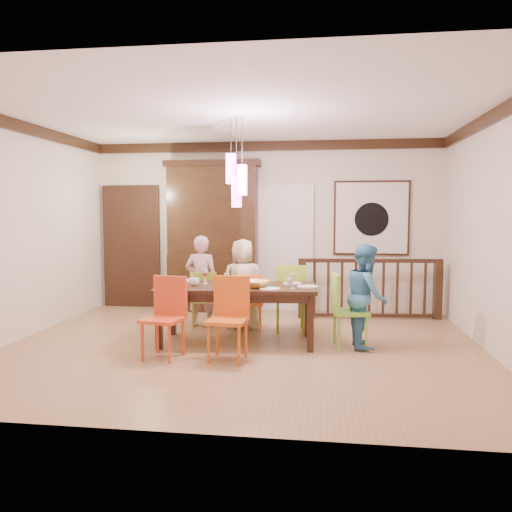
# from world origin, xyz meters

# --- Properties ---
(floor) EXTENTS (6.00, 6.00, 0.00)m
(floor) POSITION_xyz_m (0.00, 0.00, 0.00)
(floor) COLOR #977249
(floor) RESTS_ON ground
(ceiling) EXTENTS (6.00, 6.00, 0.00)m
(ceiling) POSITION_xyz_m (0.00, 0.00, 2.90)
(ceiling) COLOR white
(ceiling) RESTS_ON wall_back
(wall_back) EXTENTS (6.00, 0.00, 6.00)m
(wall_back) POSITION_xyz_m (0.00, 2.50, 1.45)
(wall_back) COLOR beige
(wall_back) RESTS_ON floor
(wall_left) EXTENTS (0.00, 5.00, 5.00)m
(wall_left) POSITION_xyz_m (-3.00, 0.00, 1.45)
(wall_left) COLOR beige
(wall_left) RESTS_ON floor
(wall_right) EXTENTS (0.00, 5.00, 5.00)m
(wall_right) POSITION_xyz_m (3.00, 0.00, 1.45)
(wall_right) COLOR beige
(wall_right) RESTS_ON floor
(crown_molding) EXTENTS (6.00, 5.00, 0.16)m
(crown_molding) POSITION_xyz_m (0.00, 0.00, 2.82)
(crown_molding) COLOR black
(crown_molding) RESTS_ON wall_back
(panel_door) EXTENTS (1.04, 0.07, 2.24)m
(panel_door) POSITION_xyz_m (-2.40, 2.45, 1.05)
(panel_door) COLOR black
(panel_door) RESTS_ON wall_back
(white_doorway) EXTENTS (0.97, 0.05, 2.22)m
(white_doorway) POSITION_xyz_m (0.35, 2.46, 1.05)
(white_doorway) COLOR silver
(white_doorway) RESTS_ON wall_back
(painting) EXTENTS (1.25, 0.06, 1.25)m
(painting) POSITION_xyz_m (1.80, 2.46, 1.60)
(painting) COLOR black
(painting) RESTS_ON wall_back
(pendant_cluster) EXTENTS (0.27, 0.21, 1.14)m
(pendant_cluster) POSITION_xyz_m (-0.10, 0.20, 2.11)
(pendant_cluster) COLOR #FF4CC7
(pendant_cluster) RESTS_ON ceiling
(dining_table) EXTENTS (2.09, 1.07, 0.75)m
(dining_table) POSITION_xyz_m (-0.10, 0.20, 0.66)
(dining_table) COLOR black
(dining_table) RESTS_ON floor
(chair_far_left) EXTENTS (0.44, 0.44, 0.84)m
(chair_far_left) POSITION_xyz_m (-0.73, 1.02, 0.48)
(chair_far_left) COLOR #8FB025
(chair_far_left) RESTS_ON floor
(chair_far_mid) EXTENTS (0.45, 0.45, 0.83)m
(chair_far_mid) POSITION_xyz_m (-0.05, 0.90, 0.48)
(chair_far_mid) COLOR orange
(chair_far_mid) RESTS_ON floor
(chair_far_right) EXTENTS (0.48, 0.48, 0.97)m
(chair_far_right) POSITION_xyz_m (0.55, 0.92, 0.55)
(chair_far_right) COLOR #90B22A
(chair_far_right) RESTS_ON floor
(chair_near_left) EXTENTS (0.50, 0.50, 0.94)m
(chair_near_left) POSITION_xyz_m (-0.83, -0.61, 0.54)
(chair_near_left) COLOR #C9401D
(chair_near_left) RESTS_ON floor
(chair_near_mid) EXTENTS (0.46, 0.46, 0.95)m
(chair_near_mid) POSITION_xyz_m (-0.07, -0.59, 0.55)
(chair_near_mid) COLOR #CC5314
(chair_near_mid) RESTS_ON floor
(chair_end_right) EXTENTS (0.47, 0.47, 0.93)m
(chair_end_right) POSITION_xyz_m (1.35, 0.15, 0.53)
(chair_end_right) COLOR #7AC436
(chair_end_right) RESTS_ON floor
(china_hutch) EXTENTS (1.63, 0.46, 2.57)m
(china_hutch) POSITION_xyz_m (-0.88, 2.30, 1.28)
(china_hutch) COLOR black
(china_hutch) RESTS_ON floor
(balustrade) EXTENTS (2.28, 0.27, 0.96)m
(balustrade) POSITION_xyz_m (1.74, 1.95, 0.50)
(balustrade) COLOR black
(balustrade) RESTS_ON floor
(person_far_left) EXTENTS (0.52, 0.36, 1.36)m
(person_far_left) POSITION_xyz_m (-0.77, 1.01, 0.68)
(person_far_left) COLOR #D3A0A9
(person_far_left) RESTS_ON floor
(person_far_mid) EXTENTS (0.72, 0.55, 1.31)m
(person_far_mid) POSITION_xyz_m (-0.15, 0.99, 0.66)
(person_far_mid) COLOR beige
(person_far_mid) RESTS_ON floor
(person_end_right) EXTENTS (0.53, 0.66, 1.30)m
(person_end_right) POSITION_xyz_m (1.55, 0.23, 0.65)
(person_end_right) COLOR teal
(person_end_right) RESTS_ON floor
(serving_bowl) EXTENTS (0.39, 0.39, 0.09)m
(serving_bowl) POSITION_xyz_m (0.15, 0.08, 0.79)
(serving_bowl) COLOR gold
(serving_bowl) RESTS_ON dining_table
(small_bowl) EXTENTS (0.24, 0.24, 0.06)m
(small_bowl) POSITION_xyz_m (-0.32, 0.30, 0.78)
(small_bowl) COLOR white
(small_bowl) RESTS_ON dining_table
(cup_left) EXTENTS (0.17, 0.17, 0.10)m
(cup_left) POSITION_xyz_m (-0.64, 0.11, 0.80)
(cup_left) COLOR silver
(cup_left) RESTS_ON dining_table
(cup_right) EXTENTS (0.14, 0.14, 0.10)m
(cup_right) POSITION_xyz_m (0.58, 0.29, 0.80)
(cup_right) COLOR silver
(cup_right) RESTS_ON dining_table
(plate_far_left) EXTENTS (0.26, 0.26, 0.01)m
(plate_far_left) POSITION_xyz_m (-0.82, 0.55, 0.76)
(plate_far_left) COLOR white
(plate_far_left) RESTS_ON dining_table
(plate_far_mid) EXTENTS (0.26, 0.26, 0.01)m
(plate_far_mid) POSITION_xyz_m (-0.13, 0.48, 0.76)
(plate_far_mid) COLOR white
(plate_far_mid) RESTS_ON dining_table
(plate_far_right) EXTENTS (0.26, 0.26, 0.01)m
(plate_far_right) POSITION_xyz_m (0.61, 0.45, 0.76)
(plate_far_right) COLOR white
(plate_far_right) RESTS_ON dining_table
(plate_near_left) EXTENTS (0.26, 0.26, 0.01)m
(plate_near_left) POSITION_xyz_m (-0.82, -0.12, 0.76)
(plate_near_left) COLOR white
(plate_near_left) RESTS_ON dining_table
(plate_near_mid) EXTENTS (0.26, 0.26, 0.01)m
(plate_near_mid) POSITION_xyz_m (0.36, -0.05, 0.76)
(plate_near_mid) COLOR white
(plate_near_mid) RESTS_ON dining_table
(plate_end_right) EXTENTS (0.26, 0.26, 0.01)m
(plate_end_right) POSITION_xyz_m (0.81, 0.19, 0.76)
(plate_end_right) COLOR white
(plate_end_right) RESTS_ON dining_table
(wine_glass_a) EXTENTS (0.08, 0.08, 0.19)m
(wine_glass_a) POSITION_xyz_m (-0.55, 0.32, 0.84)
(wine_glass_a) COLOR #590C19
(wine_glass_a) RESTS_ON dining_table
(wine_glass_b) EXTENTS (0.08, 0.08, 0.19)m
(wine_glass_b) POSITION_xyz_m (0.12, 0.43, 0.84)
(wine_glass_b) COLOR silver
(wine_glass_b) RESTS_ON dining_table
(wine_glass_c) EXTENTS (0.08, 0.08, 0.19)m
(wine_glass_c) POSITION_xyz_m (-0.18, -0.06, 0.84)
(wine_glass_c) COLOR #590C19
(wine_glass_c) RESTS_ON dining_table
(wine_glass_d) EXTENTS (0.08, 0.08, 0.19)m
(wine_glass_d) POSITION_xyz_m (0.63, 0.03, 0.84)
(wine_glass_d) COLOR silver
(wine_glass_d) RESTS_ON dining_table
(napkin) EXTENTS (0.18, 0.14, 0.01)m
(napkin) POSITION_xyz_m (-0.22, -0.13, 0.76)
(napkin) COLOR #D83359
(napkin) RESTS_ON dining_table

